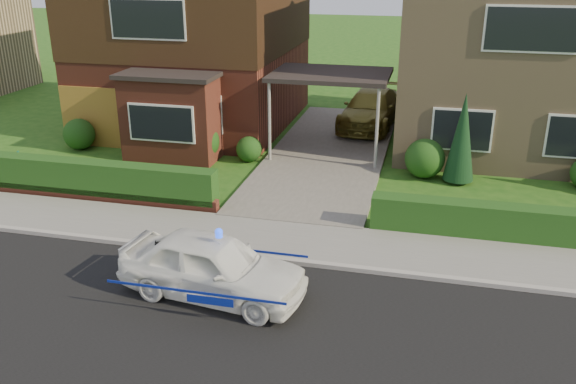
% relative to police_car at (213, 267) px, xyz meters
% --- Properties ---
extents(ground, '(120.00, 120.00, 0.00)m').
position_rel_police_car_xyz_m(ground, '(0.64, -1.41, -0.64)').
color(ground, '#205015').
rests_on(ground, ground).
extents(road, '(60.00, 6.00, 0.02)m').
position_rel_police_car_xyz_m(road, '(0.64, -1.41, -0.64)').
color(road, black).
rests_on(road, ground).
extents(kerb, '(60.00, 0.16, 0.12)m').
position_rel_police_car_xyz_m(kerb, '(0.64, 1.64, -0.58)').
color(kerb, '#9E9993').
rests_on(kerb, ground).
extents(sidewalk, '(60.00, 2.00, 0.10)m').
position_rel_police_car_xyz_m(sidewalk, '(0.64, 2.69, -0.59)').
color(sidewalk, slate).
rests_on(sidewalk, ground).
extents(driveway, '(3.80, 12.00, 0.12)m').
position_rel_police_car_xyz_m(driveway, '(0.64, 9.59, -0.58)').
color(driveway, '#666059').
rests_on(driveway, ground).
extents(house_left, '(7.50, 9.53, 7.25)m').
position_rel_police_car_xyz_m(house_left, '(-5.14, 12.49, 3.17)').
color(house_left, brown).
rests_on(house_left, ground).
extents(house_right, '(7.50, 8.06, 7.25)m').
position_rel_police_car_xyz_m(house_right, '(6.44, 12.59, 3.02)').
color(house_right, '#A08662').
rests_on(house_right, ground).
extents(carport_link, '(3.80, 3.00, 2.77)m').
position_rel_police_car_xyz_m(carport_link, '(0.64, 9.55, 2.01)').
color(carport_link, black).
rests_on(carport_link, ground).
extents(garage_door, '(2.20, 0.10, 2.10)m').
position_rel_police_car_xyz_m(garage_door, '(-7.60, 8.55, 0.41)').
color(garage_door, brown).
rests_on(garage_door, ground).
extents(dwarf_wall, '(7.70, 0.25, 0.36)m').
position_rel_police_car_xyz_m(dwarf_wall, '(-5.16, 3.89, -0.46)').
color(dwarf_wall, brown).
rests_on(dwarf_wall, ground).
extents(hedge_left, '(7.50, 0.55, 0.90)m').
position_rel_police_car_xyz_m(hedge_left, '(-5.16, 4.04, -0.64)').
color(hedge_left, '#123912').
rests_on(hedge_left, ground).
extents(hedge_right, '(7.50, 0.55, 0.80)m').
position_rel_police_car_xyz_m(hedge_right, '(6.44, 3.94, -0.64)').
color(hedge_right, '#123912').
rests_on(hedge_right, ground).
extents(shrub_left_far, '(1.08, 1.08, 1.08)m').
position_rel_police_car_xyz_m(shrub_left_far, '(-7.86, 8.09, -0.10)').
color(shrub_left_far, '#123912').
rests_on(shrub_left_far, ground).
extents(shrub_left_mid, '(1.32, 1.32, 1.32)m').
position_rel_police_car_xyz_m(shrub_left_mid, '(-3.36, 7.89, 0.02)').
color(shrub_left_mid, '#123912').
rests_on(shrub_left_mid, ground).
extents(shrub_left_near, '(0.84, 0.84, 0.84)m').
position_rel_police_car_xyz_m(shrub_left_near, '(-1.76, 8.19, -0.22)').
color(shrub_left_near, '#123912').
rests_on(shrub_left_near, ground).
extents(shrub_right_near, '(1.20, 1.20, 1.20)m').
position_rel_police_car_xyz_m(shrub_right_near, '(3.84, 7.99, -0.04)').
color(shrub_right_near, '#123912').
rests_on(shrub_right_near, ground).
extents(conifer_a, '(0.90, 0.90, 2.60)m').
position_rel_police_car_xyz_m(conifer_a, '(4.84, 7.79, 0.66)').
color(conifer_a, black).
rests_on(conifer_a, ground).
extents(police_car, '(3.46, 3.93, 1.45)m').
position_rel_police_car_xyz_m(police_car, '(0.00, 0.00, 0.00)').
color(police_car, white).
rests_on(police_car, ground).
extents(driveway_car, '(2.31, 4.82, 1.35)m').
position_rel_police_car_xyz_m(driveway_car, '(1.64, 13.09, 0.16)').
color(driveway_car, olive).
rests_on(driveway_car, driveway).
extents(potted_plant_a, '(0.37, 0.26, 0.69)m').
position_rel_police_car_xyz_m(potted_plant_a, '(-8.36, 5.38, -0.30)').
color(potted_plant_a, gray).
rests_on(potted_plant_a, ground).
extents(potted_plant_b, '(0.47, 0.43, 0.69)m').
position_rel_police_car_xyz_m(potted_plant_b, '(-5.67, 7.59, -0.30)').
color(potted_plant_b, gray).
rests_on(potted_plant_b, ground).
extents(potted_plant_c, '(0.44, 0.44, 0.71)m').
position_rel_police_car_xyz_m(potted_plant_c, '(-4.06, 7.48, -0.29)').
color(potted_plant_c, gray).
rests_on(potted_plant_c, ground).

